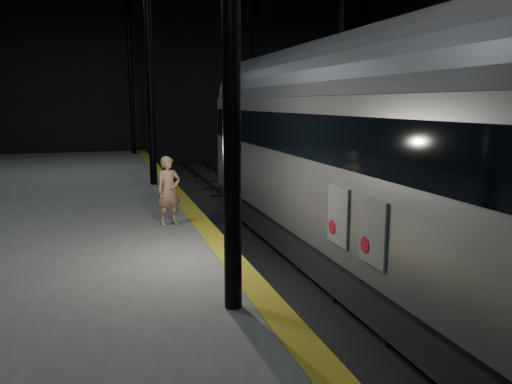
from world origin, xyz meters
name	(u,v)px	position (x,y,z in m)	size (l,w,h in m)	color
ground	(340,265)	(0.00, 0.00, 0.00)	(44.00, 44.00, 0.00)	black
platform_left	(12,276)	(-7.50, 0.00, 0.50)	(9.00, 43.80, 1.00)	#51514F
tactile_strip	(213,236)	(-3.25, 0.00, 1.00)	(0.50, 43.80, 0.01)	olive
track	(340,262)	(0.00, 0.00, 0.07)	(2.40, 43.00, 0.24)	#3F3328
train	(420,156)	(0.00, -3.04, 3.06)	(3.07, 20.53, 5.49)	gray
woman	(169,191)	(-4.05, 1.46, 1.86)	(0.63, 0.41, 1.73)	tan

